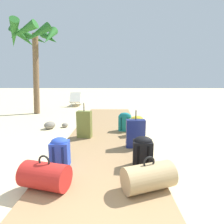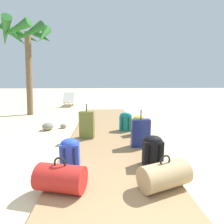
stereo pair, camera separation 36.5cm
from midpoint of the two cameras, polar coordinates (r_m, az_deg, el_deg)
The scene contains 14 objects.
ground_plane at distance 4.25m, azimuth 0.27°, elevation -10.06°, with size 60.00×60.00×0.00m, color beige.
boardwalk at distance 4.96m, azimuth 0.31°, elevation -6.60°, with size 1.84×7.59×0.08m, color #9E7A51.
backpack_black at distance 2.99m, azimuth 13.40°, elevation -12.16°, with size 0.32×0.27×0.51m.
duffel_bag_red at distance 2.52m, azimuth -16.72°, elevation -19.15°, with size 0.67×0.48×0.46m.
backpack_blue at distance 2.99m, azimuth -13.06°, elevation -12.37°, with size 0.29×0.27×0.49m.
backpack_yellow at distance 4.59m, azimuth 10.30°, elevation -4.19°, with size 0.38×0.28×0.50m.
suitcase_olive at distance 4.36m, azimuth -6.54°, elevation -3.98°, with size 0.37×0.23×0.85m.
suitcase_navy at distance 3.77m, azimuth 10.35°, elevation -6.86°, with size 0.39×0.18×0.79m.
duffel_bag_tan at distance 2.49m, azimuth 16.08°, elevation -19.55°, with size 0.73×0.54×0.45m.
backpack_teal at distance 4.92m, azimuth 6.29°, elevation -3.03°, with size 0.37×0.26×0.52m.
palm_tree_far_left at distance 8.77m, azimuth -22.76°, elevation 20.19°, with size 2.32×2.27×3.89m.
lounge_chair at distance 10.63m, azimuth -10.26°, elevation 3.81°, with size 0.60×1.52×0.81m.
rock_left_far at distance 5.71m, azimuth -17.75°, elevation -4.08°, with size 0.29×0.35×0.23m, color gray.
rock_left_mid at distance 5.78m, azimuth -13.22°, elevation -4.15°, with size 0.19×0.19×0.14m, color gray.
Camera 1 is at (0.20, -0.96, 1.47)m, focal length 28.33 mm.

